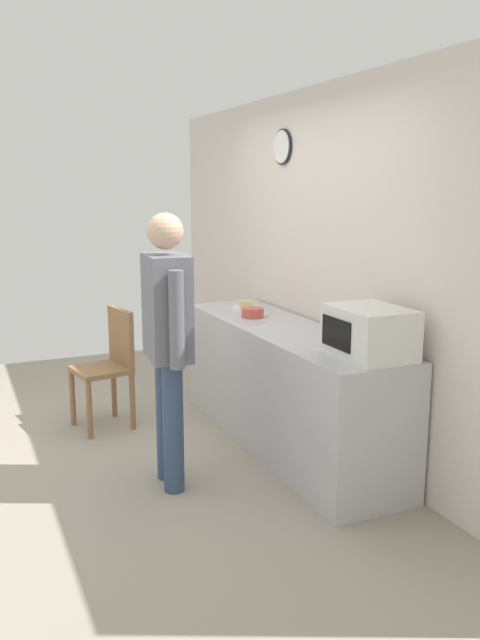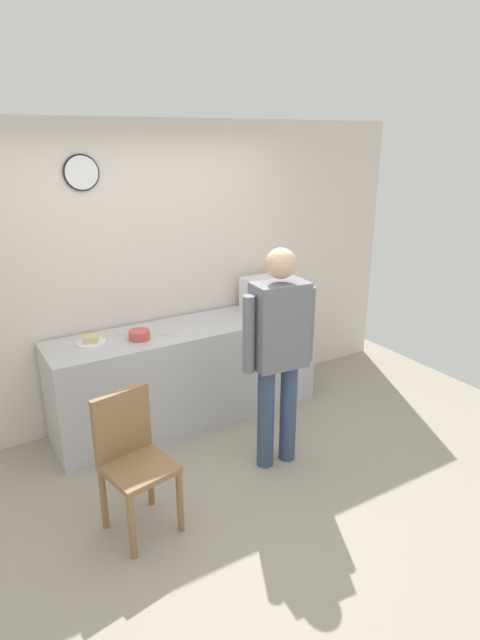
% 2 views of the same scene
% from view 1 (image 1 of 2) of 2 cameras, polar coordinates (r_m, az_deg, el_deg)
% --- Properties ---
extents(ground_plane, '(6.00, 6.00, 0.00)m').
position_cam_1_polar(ground_plane, '(4.72, -10.84, -12.02)').
color(ground_plane, '#9E9384').
extents(back_wall, '(5.40, 0.13, 2.60)m').
position_cam_1_polar(back_wall, '(4.97, 6.87, 4.88)').
color(back_wall, silver).
rests_on(back_wall, ground_plane).
extents(kitchen_counter, '(2.40, 0.62, 0.89)m').
position_cam_1_polar(kitchen_counter, '(4.78, 3.99, -5.86)').
color(kitchen_counter, '#B7B7BC').
rests_on(kitchen_counter, ground_plane).
extents(microwave, '(0.50, 0.39, 0.30)m').
position_cam_1_polar(microwave, '(3.89, 11.30, -1.08)').
color(microwave, silver).
rests_on(microwave, kitchen_counter).
extents(sandwich_plate, '(0.23, 0.23, 0.07)m').
position_cam_1_polar(sandwich_plate, '(5.41, 0.51, 1.26)').
color(sandwich_plate, white).
rests_on(sandwich_plate, kitchen_counter).
extents(salad_bowl, '(0.17, 0.17, 0.07)m').
position_cam_1_polar(salad_bowl, '(5.03, 1.11, 0.66)').
color(salad_bowl, '#C64C42').
rests_on(salad_bowl, kitchen_counter).
extents(fork_utensil, '(0.15, 0.11, 0.01)m').
position_cam_1_polar(fork_utensil, '(5.17, 2.49, 0.57)').
color(fork_utensil, silver).
rests_on(fork_utensil, kitchen_counter).
extents(spoon_utensil, '(0.10, 0.16, 0.01)m').
position_cam_1_polar(spoon_utensil, '(4.82, 1.82, -0.23)').
color(spoon_utensil, silver).
rests_on(spoon_utensil, kitchen_counter).
extents(person_standing, '(0.59, 0.27, 1.73)m').
position_cam_1_polar(person_standing, '(4.01, -6.39, -0.96)').
color(person_standing, '#334564').
rests_on(person_standing, ground_plane).
extents(wooden_chair, '(0.47, 0.47, 0.94)m').
position_cam_1_polar(wooden_chair, '(5.23, -11.37, -3.63)').
color(wooden_chair, olive).
rests_on(wooden_chair, ground_plane).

